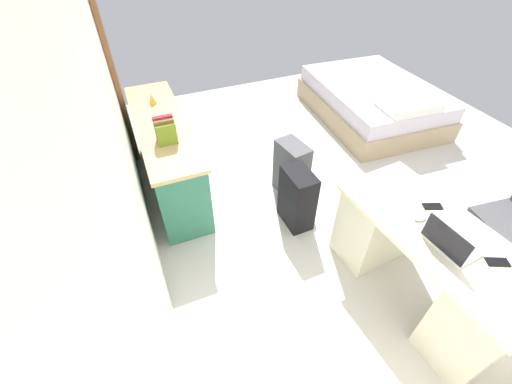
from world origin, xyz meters
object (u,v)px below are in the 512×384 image
(cell_phone_by_mouse, at_px, (432,206))
(cell_phone_near_laptop, at_px, (498,262))
(suitcase_black, at_px, (297,198))
(suitcase_spare_grey, at_px, (291,169))
(laptop, at_px, (449,242))
(computer_mouse, at_px, (420,217))
(figurine_small, at_px, (152,99))
(bed, at_px, (372,101))
(desk, at_px, (424,264))
(credenza, at_px, (168,155))

(cell_phone_by_mouse, bearing_deg, cell_phone_near_laptop, -157.90)
(suitcase_black, height_order, suitcase_spare_grey, suitcase_black)
(laptop, height_order, computer_mouse, laptop)
(computer_mouse, height_order, cell_phone_by_mouse, computer_mouse)
(laptop, bearing_deg, figurine_small, 28.76)
(bed, relative_size, cell_phone_near_laptop, 14.60)
(suitcase_spare_grey, bearing_deg, desk, -176.74)
(credenza, bearing_deg, laptop, -147.17)
(laptop, height_order, figurine_small, laptop)
(suitcase_black, bearing_deg, credenza, 42.84)
(figurine_small, bearing_deg, cell_phone_near_laptop, -149.93)
(cell_phone_near_laptop, bearing_deg, suitcase_spare_grey, 39.00)
(computer_mouse, height_order, cell_phone_near_laptop, computer_mouse)
(computer_mouse, distance_m, figurine_small, 2.74)
(suitcase_spare_grey, xyz_separation_m, laptop, (-1.60, -0.27, 0.49))
(bed, bearing_deg, credenza, 97.45)
(bed, height_order, suitcase_black, suitcase_black)
(bed, height_order, cell_phone_near_laptop, cell_phone_near_laptop)
(suitcase_black, bearing_deg, laptop, -161.37)
(suitcase_black, height_order, computer_mouse, computer_mouse)
(suitcase_spare_grey, distance_m, computer_mouse, 1.44)
(bed, distance_m, cell_phone_near_laptop, 3.13)
(bed, distance_m, computer_mouse, 2.80)
(desk, bearing_deg, suitcase_black, 24.79)
(cell_phone_near_laptop, height_order, figurine_small, figurine_small)
(laptop, relative_size, computer_mouse, 3.26)
(suitcase_black, xyz_separation_m, suitcase_spare_grey, (0.42, -0.15, -0.00))
(suitcase_black, xyz_separation_m, cell_phone_near_laptop, (-1.39, -0.63, 0.45))
(computer_mouse, bearing_deg, desk, -167.59)
(suitcase_spare_grey, height_order, cell_phone_by_mouse, cell_phone_by_mouse)
(suitcase_black, bearing_deg, computer_mouse, -155.22)
(suitcase_black, bearing_deg, cell_phone_by_mouse, -145.50)
(laptop, distance_m, computer_mouse, 0.27)
(suitcase_spare_grey, bearing_deg, suitcase_black, 150.27)
(credenza, xyz_separation_m, computer_mouse, (-1.94, -1.44, 0.37))
(credenza, xyz_separation_m, figurine_small, (0.39, 0.00, 0.45))
(suitcase_spare_grey, relative_size, computer_mouse, 5.98)
(computer_mouse, bearing_deg, cell_phone_by_mouse, -75.34)
(bed, distance_m, suitcase_spare_grey, 2.03)
(suitcase_spare_grey, distance_m, laptop, 1.69)
(desk, xyz_separation_m, credenza, (2.10, 1.49, 0.00))
(desk, relative_size, figurine_small, 13.52)
(suitcase_black, relative_size, figurine_small, 5.51)
(credenza, distance_m, figurine_small, 0.59)
(suitcase_black, distance_m, figurine_small, 1.81)
(cell_phone_by_mouse, bearing_deg, suitcase_black, 56.84)
(suitcase_spare_grey, distance_m, cell_phone_near_laptop, 1.92)
(laptop, xyz_separation_m, computer_mouse, (0.26, -0.02, -0.03))
(desk, height_order, laptop, laptop)
(credenza, distance_m, laptop, 2.65)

